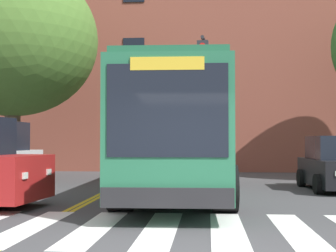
{
  "coord_description": "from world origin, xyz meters",
  "views": [
    {
      "loc": [
        0.12,
        -6.4,
        1.58
      ],
      "look_at": [
        -0.98,
        6.48,
        1.99
      ],
      "focal_mm": 50.0,
      "sensor_mm": 36.0,
      "label": 1
    }
  ],
  "objects_px": {
    "city_bus": "(178,133)",
    "car_silver_behind_bus": "(200,156)",
    "traffic_light_overhead": "(209,86)",
    "street_tree_curbside_small": "(13,41)"
  },
  "relations": [
    {
      "from": "city_bus",
      "to": "car_silver_behind_bus",
      "type": "bearing_deg",
      "value": 86.45
    },
    {
      "from": "traffic_light_overhead",
      "to": "car_silver_behind_bus",
      "type": "bearing_deg",
      "value": 94.66
    },
    {
      "from": "traffic_light_overhead",
      "to": "city_bus",
      "type": "bearing_deg",
      "value": -108.04
    },
    {
      "from": "car_silver_behind_bus",
      "to": "street_tree_curbside_small",
      "type": "distance_m",
      "value": 9.63
    },
    {
      "from": "city_bus",
      "to": "car_silver_behind_bus",
      "type": "xyz_separation_m",
      "value": [
        0.5,
        8.07,
        -0.96
      ]
    },
    {
      "from": "city_bus",
      "to": "traffic_light_overhead",
      "type": "bearing_deg",
      "value": 71.96
    },
    {
      "from": "city_bus",
      "to": "car_silver_behind_bus",
      "type": "distance_m",
      "value": 8.14
    },
    {
      "from": "city_bus",
      "to": "car_silver_behind_bus",
      "type": "relative_size",
      "value": 2.31
    },
    {
      "from": "car_silver_behind_bus",
      "to": "street_tree_curbside_small",
      "type": "height_order",
      "value": "street_tree_curbside_small"
    },
    {
      "from": "car_silver_behind_bus",
      "to": "street_tree_curbside_small",
      "type": "xyz_separation_m",
      "value": [
        -7.47,
        -3.74,
        4.79
      ]
    }
  ]
}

